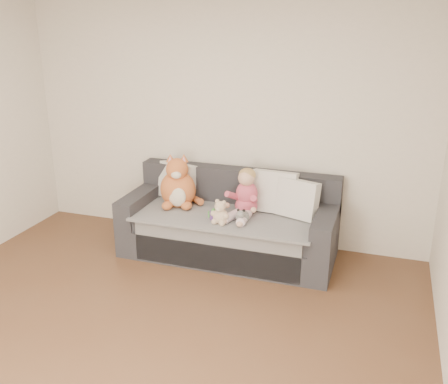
% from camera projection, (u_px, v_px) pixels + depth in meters
% --- Properties ---
extents(room_shell, '(5.00, 5.00, 5.00)m').
position_uv_depth(room_shell, '(129.00, 180.00, 3.52)').
color(room_shell, brown).
rests_on(room_shell, ground).
extents(sofa, '(2.20, 0.94, 0.85)m').
position_uv_depth(sofa, '(230.00, 226.00, 5.25)').
color(sofa, '#2A2A2F').
rests_on(sofa, ground).
extents(cushion_left, '(0.47, 0.31, 0.41)m').
position_uv_depth(cushion_left, '(177.00, 181.00, 5.52)').
color(cushion_left, silver).
rests_on(cushion_left, sofa).
extents(cushion_right_back, '(0.48, 0.24, 0.44)m').
position_uv_depth(cushion_right_back, '(274.00, 192.00, 5.14)').
color(cushion_right_back, silver).
rests_on(cushion_right_back, sofa).
extents(cushion_right_front, '(0.46, 0.31, 0.40)m').
position_uv_depth(cushion_right_front, '(297.00, 199.00, 4.99)').
color(cushion_right_front, silver).
rests_on(cushion_right_front, sofa).
extents(toddler, '(0.35, 0.50, 0.49)m').
position_uv_depth(toddler, '(245.00, 196.00, 5.03)').
color(toddler, '#CD486B').
rests_on(toddler, sofa).
extents(plush_cat, '(0.47, 0.46, 0.59)m').
position_uv_depth(plush_cat, '(178.00, 186.00, 5.29)').
color(plush_cat, '#B16127').
rests_on(plush_cat, sofa).
extents(teddy_bear, '(0.20, 0.15, 0.25)m').
position_uv_depth(teddy_bear, '(220.00, 214.00, 4.86)').
color(teddy_bear, beige).
rests_on(teddy_bear, sofa).
extents(plush_cow, '(0.13, 0.21, 0.17)m').
position_uv_depth(plush_cow, '(242.00, 216.00, 4.89)').
color(plush_cow, white).
rests_on(plush_cow, sofa).
extents(sippy_cup, '(0.11, 0.08, 0.13)m').
position_uv_depth(sippy_cup, '(214.00, 214.00, 4.95)').
color(sippy_cup, '#6C3A9F').
rests_on(sippy_cup, sofa).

